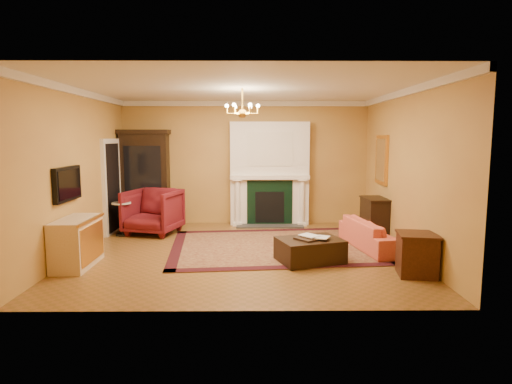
{
  "coord_description": "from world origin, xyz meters",
  "views": [
    {
      "loc": [
        0.17,
        -7.8,
        2.13
      ],
      "look_at": [
        0.25,
        0.3,
        1.09
      ],
      "focal_mm": 30.0,
      "sensor_mm": 36.0,
      "label": 1
    }
  ],
  "objects_px": {
    "end_table": "(417,255)",
    "commode": "(77,243)",
    "leather_ottoman": "(310,250)",
    "pedestal_table": "(122,216)",
    "coral_sofa": "(375,229)",
    "console_table": "(375,219)",
    "wingback_armchair": "(153,209)",
    "china_cabinet": "(146,180)"
  },
  "relations": [
    {
      "from": "commode",
      "to": "coral_sofa",
      "type": "relative_size",
      "value": 0.57
    },
    {
      "from": "china_cabinet",
      "to": "end_table",
      "type": "xyz_separation_m",
      "value": [
        5.12,
        -3.88,
        -0.79
      ]
    },
    {
      "from": "end_table",
      "to": "leather_ottoman",
      "type": "relative_size",
      "value": 0.6
    },
    {
      "from": "china_cabinet",
      "to": "end_table",
      "type": "relative_size",
      "value": 3.5
    },
    {
      "from": "commode",
      "to": "console_table",
      "type": "height_order",
      "value": "console_table"
    },
    {
      "from": "china_cabinet",
      "to": "leather_ottoman",
      "type": "relative_size",
      "value": 2.11
    },
    {
      "from": "leather_ottoman",
      "to": "pedestal_table",
      "type": "bearing_deg",
      "value": 133.75
    },
    {
      "from": "coral_sofa",
      "to": "leather_ottoman",
      "type": "xyz_separation_m",
      "value": [
        -1.37,
        -0.9,
        -0.16
      ]
    },
    {
      "from": "china_cabinet",
      "to": "pedestal_table",
      "type": "xyz_separation_m",
      "value": [
        -0.26,
        -1.11,
        -0.68
      ]
    },
    {
      "from": "pedestal_table",
      "to": "coral_sofa",
      "type": "bearing_deg",
      "value": -12.41
    },
    {
      "from": "coral_sofa",
      "to": "commode",
      "type": "bearing_deg",
      "value": 92.89
    },
    {
      "from": "china_cabinet",
      "to": "coral_sofa",
      "type": "relative_size",
      "value": 1.17
    },
    {
      "from": "coral_sofa",
      "to": "wingback_armchair",
      "type": "bearing_deg",
      "value": 64.93
    },
    {
      "from": "pedestal_table",
      "to": "coral_sofa",
      "type": "xyz_separation_m",
      "value": [
        5.19,
        -1.14,
        -0.05
      ]
    },
    {
      "from": "commode",
      "to": "leather_ottoman",
      "type": "distance_m",
      "value": 3.9
    },
    {
      "from": "wingback_armchair",
      "to": "leather_ottoman",
      "type": "distance_m",
      "value": 3.89
    },
    {
      "from": "wingback_armchair",
      "to": "coral_sofa",
      "type": "distance_m",
      "value": 4.74
    },
    {
      "from": "pedestal_table",
      "to": "commode",
      "type": "xyz_separation_m",
      "value": [
        -0.07,
        -2.25,
        -0.02
      ]
    },
    {
      "from": "china_cabinet",
      "to": "end_table",
      "type": "height_order",
      "value": "china_cabinet"
    },
    {
      "from": "commode",
      "to": "leather_ottoman",
      "type": "height_order",
      "value": "commode"
    },
    {
      "from": "coral_sofa",
      "to": "console_table",
      "type": "bearing_deg",
      "value": -24.83
    },
    {
      "from": "china_cabinet",
      "to": "commode",
      "type": "relative_size",
      "value": 2.05
    },
    {
      "from": "end_table",
      "to": "leather_ottoman",
      "type": "xyz_separation_m",
      "value": [
        -1.56,
        0.73,
        -0.1
      ]
    },
    {
      "from": "commode",
      "to": "pedestal_table",
      "type": "bearing_deg",
      "value": 88.18
    },
    {
      "from": "pedestal_table",
      "to": "console_table",
      "type": "height_order",
      "value": "console_table"
    },
    {
      "from": "china_cabinet",
      "to": "coral_sofa",
      "type": "distance_m",
      "value": 5.47
    },
    {
      "from": "coral_sofa",
      "to": "end_table",
      "type": "xyz_separation_m",
      "value": [
        0.19,
        -1.63,
        -0.05
      ]
    },
    {
      "from": "console_table",
      "to": "china_cabinet",
      "type": "bearing_deg",
      "value": 162.19
    },
    {
      "from": "commode",
      "to": "leather_ottoman",
      "type": "relative_size",
      "value": 1.03
    },
    {
      "from": "commode",
      "to": "console_table",
      "type": "relative_size",
      "value": 1.3
    },
    {
      "from": "commode",
      "to": "console_table",
      "type": "distance_m",
      "value": 5.86
    },
    {
      "from": "wingback_armchair",
      "to": "console_table",
      "type": "relative_size",
      "value": 1.32
    },
    {
      "from": "china_cabinet",
      "to": "wingback_armchair",
      "type": "distance_m",
      "value": 1.16
    },
    {
      "from": "china_cabinet",
      "to": "console_table",
      "type": "xyz_separation_m",
      "value": [
        5.18,
        -1.38,
        -0.69
      ]
    },
    {
      "from": "wingback_armchair",
      "to": "commode",
      "type": "bearing_deg",
      "value": -91.09
    },
    {
      "from": "end_table",
      "to": "commode",
      "type": "bearing_deg",
      "value": 174.52
    },
    {
      "from": "commode",
      "to": "end_table",
      "type": "height_order",
      "value": "commode"
    },
    {
      "from": "pedestal_table",
      "to": "leather_ottoman",
      "type": "height_order",
      "value": "pedestal_table"
    },
    {
      "from": "end_table",
      "to": "leather_ottoman",
      "type": "height_order",
      "value": "end_table"
    },
    {
      "from": "pedestal_table",
      "to": "console_table",
      "type": "relative_size",
      "value": 0.88
    },
    {
      "from": "wingback_armchair",
      "to": "console_table",
      "type": "distance_m",
      "value": 4.82
    },
    {
      "from": "china_cabinet",
      "to": "wingback_armchair",
      "type": "height_order",
      "value": "china_cabinet"
    }
  ]
}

